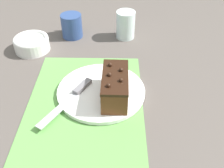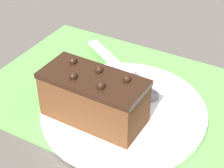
# 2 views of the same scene
# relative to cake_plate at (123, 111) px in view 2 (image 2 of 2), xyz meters

# --- Properties ---
(ground_plane) EXTENTS (3.00, 3.00, 0.00)m
(ground_plane) POSITION_rel_cake_plate_xyz_m (-0.04, 0.05, -0.01)
(ground_plane) COLOR #544C47
(placemat_woven) EXTENTS (0.46, 0.34, 0.00)m
(placemat_woven) POSITION_rel_cake_plate_xyz_m (-0.04, 0.05, -0.01)
(placemat_woven) COLOR #609E4C
(placemat_woven) RESTS_ON ground_plane
(cake_plate) EXTENTS (0.27, 0.27, 0.01)m
(cake_plate) POSITION_rel_cake_plate_xyz_m (0.00, 0.00, 0.00)
(cake_plate) COLOR white
(cake_plate) RESTS_ON placemat_woven
(chocolate_cake) EXTENTS (0.16, 0.08, 0.09)m
(chocolate_cake) POSITION_rel_cake_plate_xyz_m (-0.03, -0.04, 0.05)
(chocolate_cake) COLOR brown
(chocolate_cake) RESTS_ON cake_plate
(serving_knife) EXTENTS (0.21, 0.14, 0.01)m
(serving_knife) POSITION_rel_cake_plate_xyz_m (-0.03, 0.08, 0.01)
(serving_knife) COLOR slate
(serving_knife) RESTS_ON cake_plate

